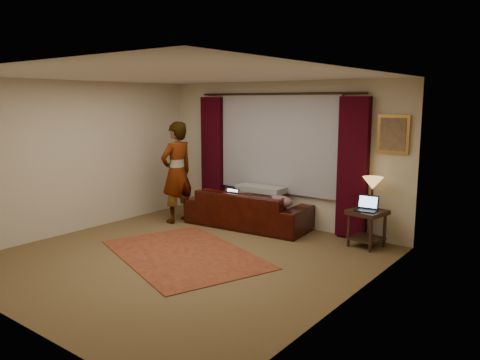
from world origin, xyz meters
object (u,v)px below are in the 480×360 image
(tiffany_lamp, at_px, (372,193))
(person, at_px, (177,172))
(end_table, at_px, (367,228))
(sofa, at_px, (248,202))
(laptop_sofa, at_px, (228,195))
(laptop_table, at_px, (366,204))

(tiffany_lamp, bearing_deg, person, -166.89)
(person, bearing_deg, end_table, 107.32)
(sofa, distance_m, laptop_sofa, 0.37)
(laptop_sofa, xyz_separation_m, end_table, (2.51, 0.32, -0.27))
(laptop_table, bearing_deg, tiffany_lamp, 79.57)
(laptop_sofa, xyz_separation_m, person, (-0.93, -0.37, 0.38))
(laptop_sofa, bearing_deg, end_table, 12.72)
(sofa, relative_size, person, 1.20)
(tiffany_lamp, xyz_separation_m, laptop_table, (-0.02, -0.19, -0.14))
(sofa, bearing_deg, person, 17.38)
(end_table, xyz_separation_m, person, (-3.44, -0.70, 0.65))
(end_table, xyz_separation_m, tiffany_lamp, (0.02, 0.11, 0.55))
(laptop_sofa, relative_size, tiffany_lamp, 0.64)
(laptop_table, bearing_deg, end_table, 86.78)
(end_table, height_order, tiffany_lamp, tiffany_lamp)
(sofa, xyz_separation_m, tiffany_lamp, (2.21, 0.28, 0.38))
(tiffany_lamp, height_order, laptop_table, tiffany_lamp)
(sofa, height_order, person, person)
(laptop_sofa, bearing_deg, sofa, 30.89)
(tiffany_lamp, bearing_deg, sofa, -172.79)
(tiffany_lamp, distance_m, person, 3.55)
(person, bearing_deg, tiffany_lamp, 109.00)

